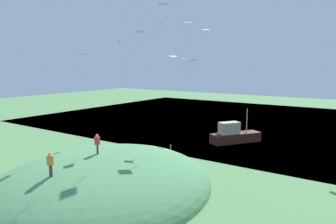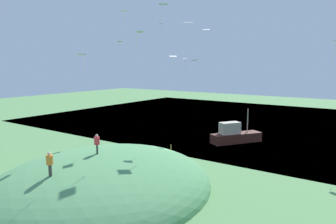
{
  "view_description": "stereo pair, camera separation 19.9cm",
  "coord_description": "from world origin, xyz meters",
  "px_view_note": "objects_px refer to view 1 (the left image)",
  "views": [
    {
      "loc": [
        24.69,
        17.67,
        10.05
      ],
      "look_at": [
        0.44,
        0.9,
        5.69
      ],
      "focal_mm": 33.68,
      "sensor_mm": 36.0,
      "label": 1
    },
    {
      "loc": [
        24.58,
        17.83,
        10.05
      ],
      "look_at": [
        0.44,
        0.9,
        5.69
      ],
      "focal_mm": 33.68,
      "sensor_mm": 36.0,
      "label": 2
    }
  ],
  "objects_px": {
    "person_with_child": "(97,142)",
    "kite_0": "(336,42)",
    "boat_on_lake": "(234,135)",
    "kite_10": "(139,33)",
    "kite_2": "(184,59)",
    "kite_3": "(173,57)",
    "person_watching_kites": "(50,161)",
    "kite_15": "(124,13)",
    "kite_13": "(206,30)",
    "kite_12": "(160,25)",
    "kite_7": "(163,5)",
    "kite_8": "(119,43)",
    "kite_1": "(188,24)",
    "mooring_post": "(171,150)",
    "kite_14": "(81,56)",
    "kite_4": "(194,61)"
  },
  "relations": [
    {
      "from": "kite_1",
      "to": "kite_3",
      "type": "xyz_separation_m",
      "value": [
        1.79,
        -0.52,
        -3.21
      ]
    },
    {
      "from": "kite_12",
      "to": "kite_15",
      "type": "relative_size",
      "value": 1.13
    },
    {
      "from": "kite_13",
      "to": "mooring_post",
      "type": "distance_m",
      "value": 16.63
    },
    {
      "from": "person_watching_kites",
      "to": "mooring_post",
      "type": "xyz_separation_m",
      "value": [
        -16.59,
        -1.54,
        -3.15
      ]
    },
    {
      "from": "boat_on_lake",
      "to": "kite_7",
      "type": "xyz_separation_m",
      "value": [
        14.01,
        -1.39,
        14.55
      ]
    },
    {
      "from": "boat_on_lake",
      "to": "kite_3",
      "type": "bearing_deg",
      "value": 30.23
    },
    {
      "from": "kite_12",
      "to": "kite_10",
      "type": "bearing_deg",
      "value": 26.78
    },
    {
      "from": "kite_13",
      "to": "kite_14",
      "type": "bearing_deg",
      "value": -9.69
    },
    {
      "from": "kite_0",
      "to": "kite_15",
      "type": "height_order",
      "value": "kite_15"
    },
    {
      "from": "boat_on_lake",
      "to": "kite_10",
      "type": "xyz_separation_m",
      "value": [
        14.6,
        -3.81,
        12.11
      ]
    },
    {
      "from": "boat_on_lake",
      "to": "kite_0",
      "type": "distance_m",
      "value": 19.11
    },
    {
      "from": "person_watching_kites",
      "to": "kite_1",
      "type": "distance_m",
      "value": 17.77
    },
    {
      "from": "kite_1",
      "to": "kite_3",
      "type": "distance_m",
      "value": 3.71
    },
    {
      "from": "kite_14",
      "to": "kite_13",
      "type": "bearing_deg",
      "value": 170.31
    },
    {
      "from": "person_watching_kites",
      "to": "kite_2",
      "type": "height_order",
      "value": "kite_2"
    },
    {
      "from": "person_watching_kites",
      "to": "kite_1",
      "type": "height_order",
      "value": "kite_1"
    },
    {
      "from": "kite_0",
      "to": "kite_8",
      "type": "distance_m",
      "value": 21.16
    },
    {
      "from": "person_with_child",
      "to": "kite_12",
      "type": "bearing_deg",
      "value": -33.23
    },
    {
      "from": "kite_8",
      "to": "mooring_post",
      "type": "relative_size",
      "value": 2.05
    },
    {
      "from": "kite_15",
      "to": "kite_1",
      "type": "bearing_deg",
      "value": 163.96
    },
    {
      "from": "person_with_child",
      "to": "kite_0",
      "type": "xyz_separation_m",
      "value": [
        -11.75,
        14.99,
        7.81
      ]
    },
    {
      "from": "boat_on_lake",
      "to": "kite_0",
      "type": "height_order",
      "value": "kite_0"
    },
    {
      "from": "kite_13",
      "to": "person_watching_kites",
      "type": "bearing_deg",
      "value": 4.48
    },
    {
      "from": "kite_0",
      "to": "kite_12",
      "type": "distance_m",
      "value": 23.06
    },
    {
      "from": "boat_on_lake",
      "to": "kite_3",
      "type": "height_order",
      "value": "kite_3"
    },
    {
      "from": "kite_8",
      "to": "kite_10",
      "type": "distance_m",
      "value": 5.38
    },
    {
      "from": "person_watching_kites",
      "to": "kite_8",
      "type": "bearing_deg",
      "value": -52.01
    },
    {
      "from": "kite_0",
      "to": "kite_3",
      "type": "height_order",
      "value": "kite_0"
    },
    {
      "from": "kite_0",
      "to": "kite_14",
      "type": "bearing_deg",
      "value": -65.06
    },
    {
      "from": "person_with_child",
      "to": "kite_10",
      "type": "height_order",
      "value": "kite_10"
    },
    {
      "from": "person_with_child",
      "to": "kite_10",
      "type": "bearing_deg",
      "value": -44.03
    },
    {
      "from": "kite_13",
      "to": "kite_0",
      "type": "bearing_deg",
      "value": 61.36
    },
    {
      "from": "kite_7",
      "to": "kite_14",
      "type": "height_order",
      "value": "kite_7"
    },
    {
      "from": "kite_2",
      "to": "kite_3",
      "type": "height_order",
      "value": "kite_2"
    },
    {
      "from": "person_watching_kites",
      "to": "kite_8",
      "type": "height_order",
      "value": "kite_8"
    },
    {
      "from": "kite_14",
      "to": "person_watching_kites",
      "type": "bearing_deg",
      "value": 34.96
    },
    {
      "from": "kite_0",
      "to": "kite_13",
      "type": "bearing_deg",
      "value": -118.64
    },
    {
      "from": "person_watching_kites",
      "to": "kite_13",
      "type": "xyz_separation_m",
      "value": [
        -25.4,
        -1.99,
        10.95
      ]
    },
    {
      "from": "kite_10",
      "to": "kite_12",
      "type": "relative_size",
      "value": 0.76
    },
    {
      "from": "kite_14",
      "to": "mooring_post",
      "type": "height_order",
      "value": "kite_14"
    },
    {
      "from": "person_with_child",
      "to": "kite_15",
      "type": "distance_m",
      "value": 10.61
    },
    {
      "from": "kite_4",
      "to": "mooring_post",
      "type": "height_order",
      "value": "kite_4"
    },
    {
      "from": "kite_0",
      "to": "person_with_child",
      "type": "bearing_deg",
      "value": -51.9
    },
    {
      "from": "kite_1",
      "to": "person_watching_kites",
      "type": "bearing_deg",
      "value": -7.84
    },
    {
      "from": "person_watching_kites",
      "to": "kite_10",
      "type": "distance_m",
      "value": 14.88
    },
    {
      "from": "kite_12",
      "to": "kite_13",
      "type": "bearing_deg",
      "value": 116.46
    },
    {
      "from": "person_watching_kites",
      "to": "kite_7",
      "type": "height_order",
      "value": "kite_7"
    },
    {
      "from": "kite_3",
      "to": "kite_15",
      "type": "xyz_separation_m",
      "value": [
        5.04,
        -1.44,
        3.44
      ]
    },
    {
      "from": "kite_7",
      "to": "kite_13",
      "type": "distance_m",
      "value": 13.66
    },
    {
      "from": "person_with_child",
      "to": "kite_3",
      "type": "distance_m",
      "value": 10.59
    }
  ]
}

